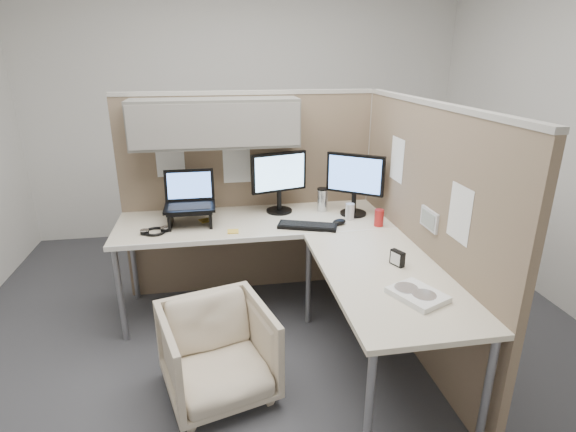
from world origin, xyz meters
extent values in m
plane|color=#36373B|center=(0.00, 0.00, 0.00)|extent=(4.50, 4.50, 0.00)
cube|color=#846D56|center=(-0.10, 0.90, 0.80)|extent=(2.00, 0.05, 1.60)
cube|color=#A8A399|center=(-0.10, 0.90, 1.61)|extent=(2.00, 0.06, 0.03)
cube|color=slate|center=(-0.35, 0.75, 1.42)|extent=(1.20, 0.34, 0.34)
cube|color=gray|center=(-0.35, 0.57, 1.42)|extent=(1.18, 0.01, 0.30)
plane|color=white|center=(-0.70, 0.87, 1.15)|extent=(0.26, 0.00, 0.26)
plane|color=white|center=(-0.20, 0.87, 1.08)|extent=(0.26, 0.00, 0.26)
cube|color=#846D56|center=(0.90, -0.10, 0.80)|extent=(0.05, 2.00, 1.60)
cube|color=#A8A399|center=(0.90, -0.10, 1.61)|extent=(0.06, 2.00, 0.03)
cube|color=#A8A399|center=(0.90, 0.90, 0.80)|extent=(0.06, 0.06, 1.60)
cube|color=silver|center=(0.87, -0.25, 0.96)|extent=(0.02, 0.20, 0.12)
cube|color=gray|center=(0.86, -0.25, 0.96)|extent=(0.00, 0.16, 0.09)
plane|color=white|center=(0.87, 0.30, 1.20)|extent=(0.00, 0.26, 0.26)
plane|color=white|center=(0.87, -0.55, 1.10)|extent=(0.00, 0.26, 0.26)
cube|color=beige|center=(-0.10, 0.54, 0.71)|extent=(2.00, 0.68, 0.03)
cube|color=beige|center=(0.54, -0.45, 0.71)|extent=(0.68, 1.30, 0.03)
cube|color=white|center=(-0.10, 0.20, 0.71)|extent=(2.00, 0.02, 0.03)
cylinder|color=gray|center=(-1.05, 0.25, 0.35)|extent=(0.04, 0.04, 0.70)
cylinder|color=gray|center=(-1.05, 0.83, 0.35)|extent=(0.04, 0.04, 0.70)
cylinder|color=gray|center=(0.25, -1.05, 0.35)|extent=(0.04, 0.04, 0.70)
cylinder|color=gray|center=(0.83, -1.05, 0.35)|extent=(0.04, 0.04, 0.70)
cylinder|color=gray|center=(0.25, 0.25, 0.35)|extent=(0.04, 0.04, 0.70)
imported|color=beige|center=(-0.42, -0.39, 0.30)|extent=(0.71, 0.68, 0.60)
cylinder|color=black|center=(0.11, 0.69, 0.74)|extent=(0.20, 0.20, 0.02)
cylinder|color=black|center=(0.11, 0.69, 0.82)|extent=(0.04, 0.04, 0.15)
cube|color=black|center=(0.11, 0.69, 1.05)|extent=(0.43, 0.15, 0.30)
cube|color=#91CBFB|center=(0.11, 0.67, 1.05)|extent=(0.39, 0.11, 0.26)
cylinder|color=black|center=(0.66, 0.54, 0.74)|extent=(0.20, 0.20, 0.02)
cylinder|color=black|center=(0.66, 0.54, 0.82)|extent=(0.04, 0.04, 0.15)
cube|color=black|center=(0.66, 0.54, 1.05)|extent=(0.38, 0.29, 0.30)
cube|color=#598FF3|center=(0.64, 0.52, 1.05)|extent=(0.33, 0.24, 0.26)
cube|color=black|center=(-0.56, 0.51, 0.85)|extent=(0.31, 0.25, 0.02)
cube|color=black|center=(-0.70, 0.51, 0.79)|extent=(0.02, 0.23, 0.13)
cube|color=black|center=(-0.42, 0.51, 0.79)|extent=(0.02, 0.23, 0.13)
cube|color=black|center=(-0.56, 0.51, 0.86)|extent=(0.35, 0.25, 0.02)
cube|color=black|center=(-0.56, 0.66, 0.99)|extent=(0.35, 0.06, 0.23)
cube|color=#598CF2|center=(-0.56, 0.65, 0.98)|extent=(0.31, 0.04, 0.18)
cube|color=black|center=(0.25, 0.32, 0.74)|extent=(0.43, 0.27, 0.02)
ellipsoid|color=black|center=(0.49, 0.34, 0.75)|extent=(0.13, 0.11, 0.04)
cylinder|color=silver|center=(0.44, 0.66, 0.82)|extent=(0.08, 0.08, 0.17)
cylinder|color=black|center=(0.44, 0.66, 0.91)|extent=(0.09, 0.09, 0.01)
cylinder|color=#B21E1E|center=(0.76, 0.27, 0.79)|extent=(0.07, 0.07, 0.12)
cylinder|color=silver|center=(0.60, 0.43, 0.79)|extent=(0.07, 0.07, 0.12)
cube|color=gold|center=(-0.27, 0.32, 0.73)|extent=(0.08, 0.08, 0.01)
cube|color=gold|center=(-0.46, 0.58, 0.73)|extent=(0.10, 0.10, 0.01)
torus|color=black|center=(-0.80, 0.39, 0.74)|extent=(0.18, 0.18, 0.02)
cylinder|color=black|center=(-0.87, 0.38, 0.75)|extent=(0.06, 0.06, 0.03)
cylinder|color=black|center=(-0.74, 0.41, 0.75)|extent=(0.06, 0.06, 0.03)
cube|color=white|center=(0.59, -0.73, 0.74)|extent=(0.29, 0.32, 0.03)
cylinder|color=silver|center=(0.61, -0.76, 0.76)|extent=(0.12, 0.12, 0.00)
cylinder|color=silver|center=(0.55, -0.68, 0.76)|extent=(0.12, 0.12, 0.00)
cube|color=black|center=(0.64, -0.36, 0.77)|extent=(0.07, 0.10, 0.09)
cube|color=white|center=(0.62, -0.37, 0.77)|extent=(0.03, 0.07, 0.07)
camera|label=1|loc=(-0.38, -2.57, 1.88)|focal=28.00mm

